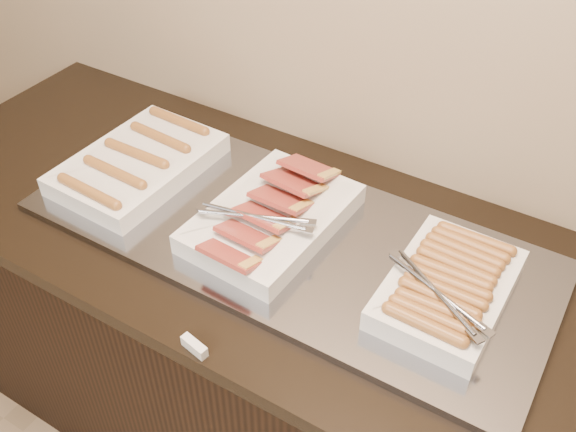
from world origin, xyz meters
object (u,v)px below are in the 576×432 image
at_px(counter, 284,356).
at_px(dish_center, 271,217).
at_px(dish_left, 139,163).
at_px(dish_right, 447,287).
at_px(warming_tray, 286,235).

bearing_deg(counter, dish_center, -173.19).
distance_m(counter, dish_center, 0.50).
distance_m(dish_left, dish_right, 0.81).
xyz_separation_m(counter, dish_right, (0.39, -0.00, 0.50)).
bearing_deg(dish_center, counter, 10.00).
xyz_separation_m(counter, dish_center, (-0.03, -0.00, 0.50)).
xyz_separation_m(dish_center, dish_right, (0.42, -0.00, 0.00)).
bearing_deg(counter, dish_right, -0.61).
relative_size(counter, warming_tray, 1.72).
distance_m(dish_center, dish_right, 0.42).
bearing_deg(warming_tray, dish_right, -0.62).
distance_m(warming_tray, dish_right, 0.38).
bearing_deg(warming_tray, dish_center, -174.29).
relative_size(counter, dish_center, 4.93).
height_order(dish_left, dish_right, dish_right).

